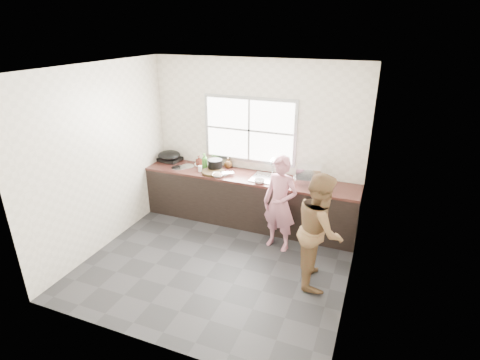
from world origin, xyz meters
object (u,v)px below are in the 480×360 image
at_px(bowl_held, 260,181).
at_px(pot_lid_right, 187,166).
at_px(burner, 171,158).
at_px(dish_rack, 309,175).
at_px(bowl_mince, 218,175).
at_px(bottle_green, 205,161).
at_px(glass_jar, 200,169).
at_px(wok, 169,155).
at_px(bottle_brown_short, 228,163).
at_px(bowl_crabs, 301,180).
at_px(woman, 280,207).
at_px(black_pot, 215,165).
at_px(cutting_board, 213,172).
at_px(plate_food, 201,164).
at_px(bottle_brown_tall, 199,161).
at_px(person_side, 320,230).
at_px(pot_lid_left, 179,168).

relative_size(bowl_held, pot_lid_right, 0.90).
bearing_deg(burner, dish_rack, -3.81).
distance_m(bowl_mince, bottle_green, 0.48).
bearing_deg(glass_jar, wok, 164.58).
bearing_deg(bottle_brown_short, bowl_crabs, -6.72).
xyz_separation_m(woman, dish_rack, (0.28, 0.59, 0.32)).
distance_m(black_pot, burner, 0.98).
relative_size(bowl_mince, bowl_crabs, 0.96).
distance_m(cutting_board, plate_food, 0.47).
relative_size(bowl_crabs, bottle_green, 0.76).
relative_size(glass_jar, dish_rack, 0.26).
height_order(plate_food, wok, wok).
distance_m(woman, bottle_brown_tall, 1.82).
bearing_deg(bottle_green, glass_jar, -90.98).
height_order(woman, bowl_crabs, woman).
xyz_separation_m(bottle_green, bottle_brown_short, (0.37, 0.16, -0.05)).
height_order(bowl_held, burner, bowl_held).
bearing_deg(wok, bottle_brown_short, 6.98).
height_order(plate_food, bottle_brown_tall, bottle_brown_tall).
height_order(cutting_board, dish_rack, dish_rack).
bearing_deg(wok, bottle_brown_tall, 1.96).
relative_size(person_side, pot_lid_left, 6.15).
height_order(plate_food, pot_lid_left, plate_food).
relative_size(person_side, plate_food, 6.27).
xyz_separation_m(burner, pot_lid_right, (0.45, -0.20, -0.02)).
bearing_deg(bottle_brown_tall, bottle_brown_short, 12.73).
height_order(bottle_brown_tall, glass_jar, bottle_brown_tall).
relative_size(woman, bottle_green, 5.18).
distance_m(glass_jar, pot_lid_right, 0.34).
xyz_separation_m(bottle_green, dish_rack, (1.81, -0.03, 0.01)).
distance_m(bowl_mince, bottle_brown_tall, 0.61).
relative_size(person_side, bottle_green, 5.78).
xyz_separation_m(woman, bottle_brown_tall, (-1.67, 0.67, 0.27)).
distance_m(woman, wok, 2.37).
xyz_separation_m(woman, bowl_held, (-0.44, 0.34, 0.21)).
height_order(bowl_crabs, pot_lid_right, bowl_crabs).
bearing_deg(woman, plate_food, 169.39).
bearing_deg(glass_jar, bowl_mince, -15.61).
height_order(bottle_green, pot_lid_right, bottle_green).
bearing_deg(black_pot, plate_food, 158.78).
bearing_deg(black_pot, glass_jar, -140.74).
height_order(black_pot, pot_lid_left, black_pot).
xyz_separation_m(burner, pot_lid_left, (0.34, -0.32, -0.02)).
bearing_deg(bottle_green, dish_rack, -0.82).
bearing_deg(bowl_crabs, bowl_mince, -167.84).
xyz_separation_m(woman, bowl_crabs, (0.16, 0.63, 0.21)).
distance_m(bowl_mince, plate_food, 0.65).
distance_m(bottle_green, pot_lid_left, 0.47).
bearing_deg(black_pot, person_side, -30.89).
relative_size(bottle_green, burner, 0.67).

